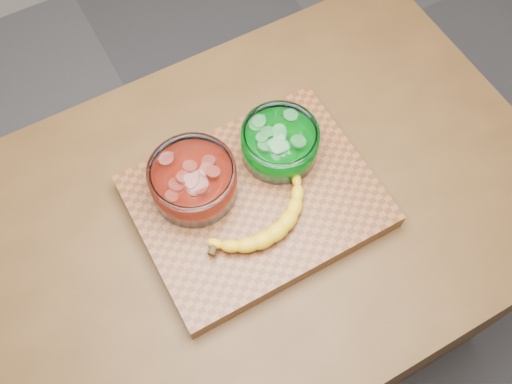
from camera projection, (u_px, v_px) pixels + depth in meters
ground at (256, 321)px, 1.92m from camera, size 3.50×3.50×0.00m
counter at (256, 279)px, 1.52m from camera, size 1.20×0.80×0.90m
cutting_board at (256, 201)px, 1.11m from camera, size 0.45×0.35×0.04m
bowl_red at (193, 181)px, 1.06m from camera, size 0.16×0.16×0.08m
bowl_green at (280, 143)px, 1.10m from camera, size 0.15×0.15×0.07m
banana at (262, 219)px, 1.05m from camera, size 0.25×0.13×0.04m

